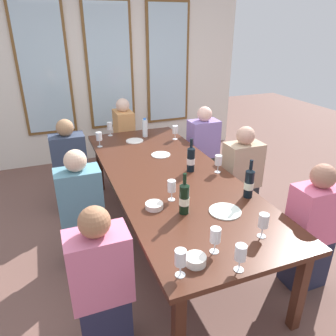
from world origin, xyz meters
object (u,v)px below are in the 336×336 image
Objects in this scene: wine_bottle_2 at (184,198)px; water_bottle at (145,128)px; wine_glass_7 at (215,236)px; wine_bottle_0 at (249,183)px; tasting_bowl_0 at (196,260)px; tasting_bowl_1 at (154,206)px; seated_person_1 at (203,150)px; seated_person_2 at (82,211)px; dining_table at (169,179)px; wine_glass_8 at (180,259)px; seated_person_0 at (70,168)px; wine_glass_3 at (110,127)px; white_plate_2 at (225,211)px; white_plate_1 at (161,155)px; seated_person_5 at (311,231)px; wine_glass_6 at (241,254)px; wine_glass_5 at (263,222)px; wine_glass_1 at (175,130)px; wine_glass_2 at (218,161)px; wine_glass_4 at (172,187)px; wine_bottle_1 at (191,159)px; seated_person_4 at (102,287)px; seated_person_6 at (125,138)px; seated_person_3 at (241,179)px; white_plate_0 at (135,141)px.

wine_bottle_2 is 1.37× the size of water_bottle.
wine_bottle_2 is 1.88× the size of wine_glass_7.
wine_bottle_0 is 2.56× the size of tasting_bowl_0.
water_bottle is at bearing 74.85° from tasting_bowl_1.
seated_person_1 is 1.94m from seated_person_2.
dining_table is 16.44× the size of wine_glass_8.
seated_person_2 is at bearing -90.00° from seated_person_0.
seated_person_2 is at bearing 113.98° from tasting_bowl_0.
seated_person_1 is (1.13, -0.42, -0.33)m from wine_glass_3.
white_plate_1 is at bearing 92.84° from white_plate_2.
wine_glass_3 is 0.16× the size of seated_person_5.
seated_person_2 reaches higher than wine_glass_6.
wine_glass_6 and wine_glass_7 have the same top height.
white_plate_2 is at bearing -87.16° from white_plate_1.
wine_glass_5 and wine_glass_7 have the same top height.
wine_glass_8 is at bearing -111.62° from wine_glass_1.
wine_glass_4 is (-0.61, -0.33, 0.00)m from wine_glass_2.
wine_bottle_1 reaches higher than water_bottle.
seated_person_4 reaches higher than water_bottle.
wine_glass_3 is 1.52m from seated_person_2.
wine_bottle_2 is 1.02m from seated_person_2.
seated_person_5 reaches higher than wine_glass_4.
wine_glass_5 is 0.16× the size of seated_person_6.
seated_person_1 and seated_person_5 have the same top height.
seated_person_3 is at bearing 26.01° from wine_glass_4.
seated_person_1 reaches higher than water_bottle.
seated_person_3 is at bearing 30.88° from seated_person_4.
wine_bottle_2 is (-0.36, -0.67, -0.00)m from wine_bottle_1.
wine_glass_7 is at bearing -138.87° from wine_bottle_0.
dining_table is at bearing 1.76° from seated_person_2.
seated_person_5 and seated_person_6 have the same top height.
wine_glass_3 is at bearing -123.21° from seated_person_6.
wine_glass_7 is (-0.30, -0.38, 0.12)m from white_plate_2.
seated_person_1 is at bearing 61.88° from tasting_bowl_0.
dining_table is 13.47× the size of white_plate_0.
dining_table is 11.92× the size of water_bottle.
wine_glass_5 is (0.56, -0.61, 0.10)m from tasting_bowl_1.
seated_person_0 is at bearing 116.83° from wine_glass_5.
white_plate_0 is at bearing -93.93° from seated_person_6.
wine_glass_4 reaches higher than white_plate_2.
white_plate_1 is 0.91m from seated_person_3.
wine_glass_4 is at bearing 71.53° from wine_glass_8.
wine_bottle_0 is at bearing -51.32° from seated_person_0.
water_bottle is 0.45m from wine_glass_3.
wine_bottle_1 is at bearing -42.67° from seated_person_0.
tasting_bowl_0 is 2.46m from seated_person_1.
seated_person_5 is (1.00, -0.53, -0.33)m from wine_glass_4.
dining_table is 16.44× the size of wine_glass_3.
tasting_bowl_1 reaches higher than white_plate_2.
water_bottle is (-0.10, 1.16, -0.01)m from wine_bottle_1.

